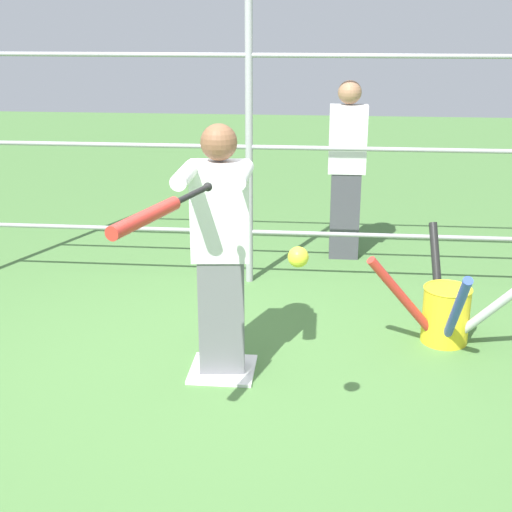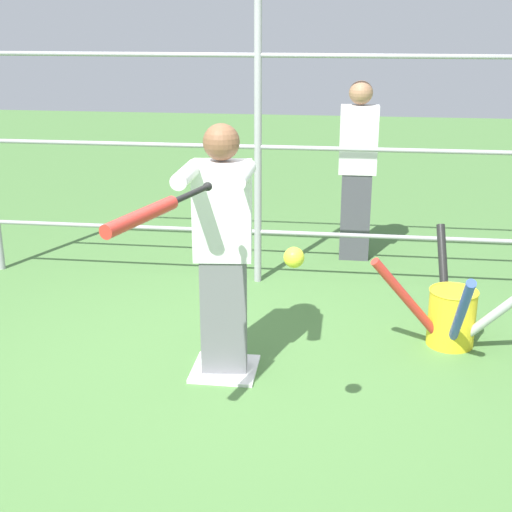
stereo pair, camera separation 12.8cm
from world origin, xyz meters
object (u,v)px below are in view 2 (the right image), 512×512
bat_bucket (452,314)px  baseball_bat_swinging (150,212)px  bystander_behind_fence (357,169)px  batter (222,245)px  softball_in_flight (294,257)px

bat_bucket → baseball_bat_swinging: bearing=42.6°
bat_bucket → bystander_behind_fence: bystander_behind_fence is taller
batter → bystander_behind_fence: 2.45m
softball_in_flight → bat_bucket: (-0.95, -1.44, -0.84)m
softball_in_flight → bat_bucket: 1.92m
baseball_bat_swinging → softball_in_flight: bearing=-177.3°
softball_in_flight → bat_bucket: size_ratio=0.09×
softball_in_flight → bystander_behind_fence: (-0.30, -3.20, -0.25)m
softball_in_flight → bystander_behind_fence: 3.22m
batter → softball_in_flight: 1.03m
baseball_bat_swinging → bystander_behind_fence: bystander_behind_fence is taller
baseball_bat_swinging → bystander_behind_fence: 3.40m
softball_in_flight → bat_bucket: softball_in_flight is taller
baseball_bat_swinging → softball_in_flight: (-0.65, -0.03, -0.20)m
baseball_bat_swinging → batter: bearing=-100.1°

